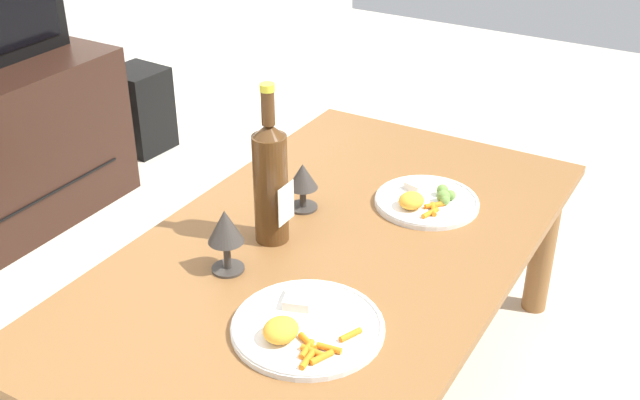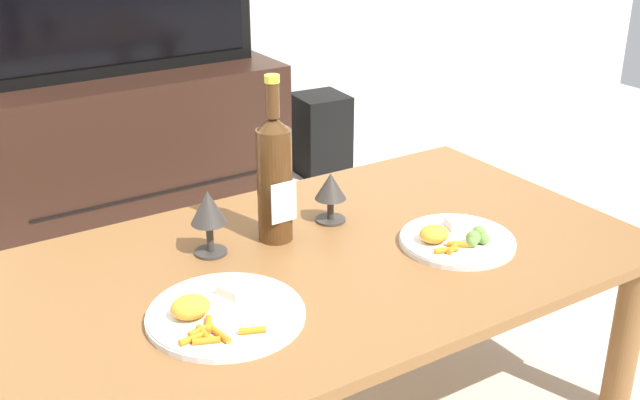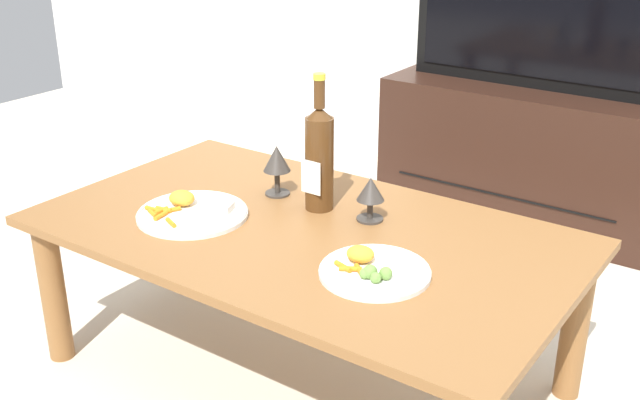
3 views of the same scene
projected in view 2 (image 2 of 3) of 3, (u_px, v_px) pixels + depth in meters
name	position (u px, v px, depth m)	size (l,w,h in m)	color
dining_table	(322.00, 283.00, 1.71)	(1.39, 0.80, 0.45)	brown
tv_stand	(133.00, 147.00, 2.87)	(1.10, 0.43, 0.54)	black
floor_speaker	(321.00, 134.00, 3.32)	(0.21, 0.21, 0.34)	black
wine_bottle	(274.00, 175.00, 1.71)	(0.08, 0.08, 0.38)	#4C2D14
goblet_left	(208.00, 211.00, 1.66)	(0.08, 0.08, 0.15)	#38332D
goblet_right	(331.00, 189.00, 1.82)	(0.07, 0.07, 0.12)	#38332D
dinner_plate_left	(223.00, 313.00, 1.45)	(0.30, 0.30, 0.05)	white
dinner_plate_right	(456.00, 239.00, 1.73)	(0.26, 0.26, 0.05)	white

